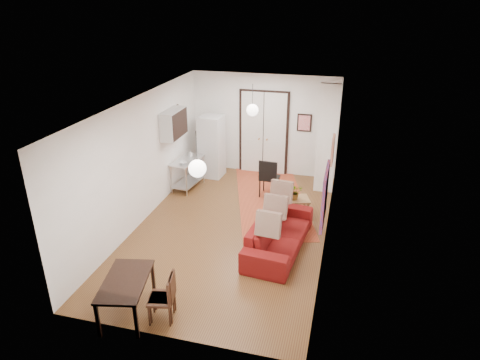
% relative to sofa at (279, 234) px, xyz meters
% --- Properties ---
extents(floor, '(7.00, 7.00, 0.00)m').
position_rel_sofa_xyz_m(floor, '(-1.19, 0.55, -0.35)').
color(floor, brown).
rests_on(floor, ground).
extents(ceiling, '(4.20, 7.00, 0.02)m').
position_rel_sofa_xyz_m(ceiling, '(-1.19, 0.55, 2.55)').
color(ceiling, white).
rests_on(ceiling, wall_back).
extents(wall_back, '(4.20, 0.02, 2.90)m').
position_rel_sofa_xyz_m(wall_back, '(-1.19, 4.05, 1.10)').
color(wall_back, white).
rests_on(wall_back, floor).
extents(wall_front, '(4.20, 0.02, 2.90)m').
position_rel_sofa_xyz_m(wall_front, '(-1.19, -2.95, 1.10)').
color(wall_front, white).
rests_on(wall_front, floor).
extents(wall_left, '(0.02, 7.00, 2.90)m').
position_rel_sofa_xyz_m(wall_left, '(-3.29, 0.55, 1.10)').
color(wall_left, white).
rests_on(wall_left, floor).
extents(wall_right, '(0.02, 7.00, 2.90)m').
position_rel_sofa_xyz_m(wall_right, '(0.91, 0.55, 1.10)').
color(wall_right, white).
rests_on(wall_right, floor).
extents(double_doors, '(1.44, 0.06, 2.50)m').
position_rel_sofa_xyz_m(double_doors, '(-1.19, 4.00, 0.85)').
color(double_doors, silver).
rests_on(double_doors, wall_back).
extents(stub_partition, '(0.50, 0.10, 2.90)m').
position_rel_sofa_xyz_m(stub_partition, '(0.66, 3.10, 1.10)').
color(stub_partition, white).
rests_on(stub_partition, floor).
extents(wall_cabinet, '(0.35, 1.00, 0.70)m').
position_rel_sofa_xyz_m(wall_cabinet, '(-3.11, 2.05, 1.55)').
color(wall_cabinet, silver).
rests_on(wall_cabinet, wall_left).
extents(painting_popart, '(0.05, 1.00, 1.00)m').
position_rel_sofa_xyz_m(painting_popart, '(0.88, -0.70, 1.30)').
color(painting_popart, red).
rests_on(painting_popart, wall_right).
extents(painting_abstract, '(0.05, 0.50, 0.60)m').
position_rel_sofa_xyz_m(painting_abstract, '(0.88, 1.35, 1.45)').
color(painting_abstract, beige).
rests_on(painting_abstract, wall_right).
extents(poster_back, '(0.40, 0.03, 0.50)m').
position_rel_sofa_xyz_m(poster_back, '(-0.04, 4.02, 1.25)').
color(poster_back, red).
rests_on(poster_back, wall_back).
extents(print_left, '(0.03, 0.44, 0.54)m').
position_rel_sofa_xyz_m(print_left, '(-3.26, 2.55, 1.60)').
color(print_left, '#A36644').
rests_on(print_left, wall_left).
extents(pendant_back, '(0.30, 0.30, 0.80)m').
position_rel_sofa_xyz_m(pendant_back, '(-1.19, 2.55, 1.90)').
color(pendant_back, silver).
rests_on(pendant_back, ceiling).
extents(pendant_front, '(0.30, 0.30, 0.80)m').
position_rel_sofa_xyz_m(pendant_front, '(-1.19, -1.45, 1.90)').
color(pendant_front, silver).
rests_on(pendant_front, ceiling).
extents(kilim_rug, '(2.89, 4.73, 0.01)m').
position_rel_sofa_xyz_m(kilim_rug, '(-0.62, 2.32, -0.34)').
color(kilim_rug, '#BC4E2F').
rests_on(kilim_rug, floor).
extents(sofa, '(2.46, 1.17, 0.69)m').
position_rel_sofa_xyz_m(sofa, '(0.00, 0.00, 0.00)').
color(sofa, maroon).
rests_on(sofa, floor).
extents(coffee_table, '(1.01, 0.77, 0.40)m').
position_rel_sofa_xyz_m(coffee_table, '(-0.01, 1.58, -0.00)').
color(coffee_table, '#A67C4E').
rests_on(coffee_table, floor).
extents(potted_plant, '(0.40, 0.43, 0.39)m').
position_rel_sofa_xyz_m(potted_plant, '(0.09, 1.58, 0.25)').
color(potted_plant, '#38632C').
rests_on(potted_plant, coffee_table).
extents(kitchen_counter, '(0.68, 1.13, 0.82)m').
position_rel_sofa_xyz_m(kitchen_counter, '(-2.94, 2.39, 0.17)').
color(kitchen_counter, silver).
rests_on(kitchen_counter, floor).
extents(bowl, '(0.25, 0.25, 0.05)m').
position_rel_sofa_xyz_m(bowl, '(-2.94, 2.09, 0.49)').
color(bowl, beige).
rests_on(bowl, kitchen_counter).
extents(soap_bottle, '(0.10, 0.10, 0.17)m').
position_rel_sofa_xyz_m(soap_bottle, '(-2.94, 2.64, 0.56)').
color(soap_bottle, '#55A0B8').
rests_on(soap_bottle, kitchen_counter).
extents(fridge, '(0.67, 0.67, 1.78)m').
position_rel_sofa_xyz_m(fridge, '(-2.57, 3.38, 0.55)').
color(fridge, silver).
rests_on(fridge, floor).
extents(dining_table, '(0.92, 1.31, 0.66)m').
position_rel_sofa_xyz_m(dining_table, '(-2.08, -2.60, 0.24)').
color(dining_table, black).
rests_on(dining_table, floor).
extents(dining_chair_near, '(0.46, 0.59, 0.82)m').
position_rel_sofa_xyz_m(dining_chair_near, '(-1.48, -2.46, 0.12)').
color(dining_chair_near, '#3D2113').
rests_on(dining_chair_near, floor).
extents(dining_chair_far, '(0.46, 0.59, 0.82)m').
position_rel_sofa_xyz_m(dining_chair_far, '(-1.48, -2.52, 0.12)').
color(dining_chair_far, '#3D2113').
rests_on(dining_chair_far, floor).
extents(black_side_chair, '(0.50, 0.50, 1.04)m').
position_rel_sofa_xyz_m(black_side_chair, '(-0.69, 2.56, 0.26)').
color(black_side_chair, black).
rests_on(black_side_chair, floor).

